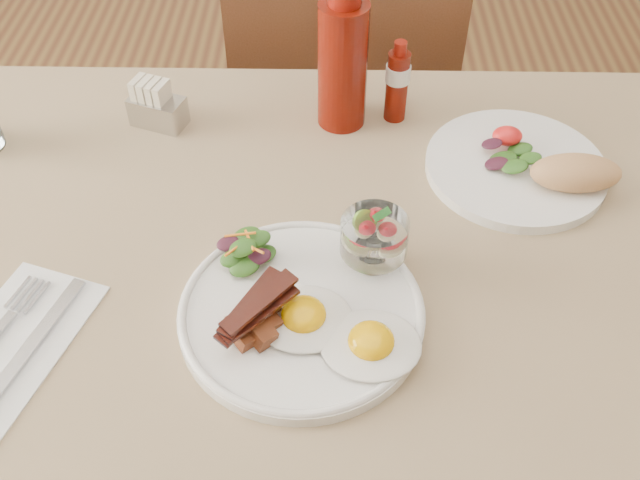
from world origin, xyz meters
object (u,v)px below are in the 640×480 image
at_px(fruit_cup, 374,237).
at_px(second_plate, 530,167).
at_px(ketchup_bottle, 343,63).
at_px(sugar_caddy, 156,106).
at_px(chair_far, 342,104).
at_px(main_plate, 301,313).
at_px(table, 345,317).
at_px(hot_sauce_bottle, 397,82).

distance_m(fruit_cup, second_plate, 0.29).
height_order(ketchup_bottle, sugar_caddy, ketchup_bottle).
bearing_deg(ketchup_bottle, chair_far, 88.88).
bearing_deg(main_plate, chair_far, 85.87).
xyz_separation_m(table, second_plate, (0.25, 0.18, 0.11)).
height_order(table, second_plate, second_plate).
relative_size(ketchup_bottle, hot_sauce_bottle, 1.65).
xyz_separation_m(table, main_plate, (-0.05, -0.07, 0.10)).
xyz_separation_m(fruit_cup, sugar_caddy, (-0.31, 0.29, -0.03)).
bearing_deg(hot_sauce_bottle, second_plate, -36.91).
relative_size(table, chair_far, 1.43).
height_order(chair_far, second_plate, chair_far).
bearing_deg(second_plate, sugar_caddy, 168.19).
bearing_deg(chair_far, fruit_cup, -87.47).
bearing_deg(main_plate, second_plate, 39.54).
distance_m(table, ketchup_bottle, 0.36).
height_order(chair_far, main_plate, chair_far).
relative_size(chair_far, main_plate, 3.32).
bearing_deg(sugar_caddy, main_plate, -37.80).
height_order(chair_far, hot_sauce_bottle, chair_far).
height_order(hot_sauce_bottle, sugar_caddy, hot_sauce_bottle).
distance_m(main_plate, ketchup_bottle, 0.39).
height_order(fruit_cup, second_plate, fruit_cup).
bearing_deg(second_plate, chair_far, 117.37).
bearing_deg(hot_sauce_bottle, fruit_cup, -98.05).
bearing_deg(ketchup_bottle, fruit_cup, -83.15).
relative_size(table, fruit_cup, 16.63).
bearing_deg(table, main_plate, -127.16).
relative_size(table, hot_sauce_bottle, 10.42).
xyz_separation_m(fruit_cup, ketchup_bottle, (-0.04, 0.30, 0.04)).
bearing_deg(second_plate, main_plate, -140.46).
distance_m(main_plate, second_plate, 0.39).
height_order(second_plate, sugar_caddy, sugar_caddy).
bearing_deg(ketchup_bottle, main_plate, -97.01).
relative_size(fruit_cup, second_plate, 0.31).
relative_size(main_plate, fruit_cup, 3.50).
distance_m(table, sugar_caddy, 0.42).
relative_size(hot_sauce_bottle, sugar_caddy, 1.43).
bearing_deg(second_plate, fruit_cup, -141.11).
bearing_deg(second_plate, hot_sauce_bottle, 143.09).
bearing_deg(sugar_caddy, second_plate, 8.23).
xyz_separation_m(table, chair_far, (0.00, 0.66, -0.14)).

